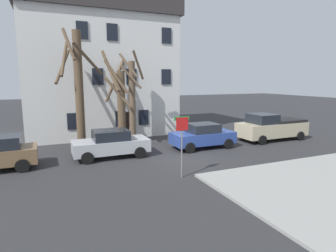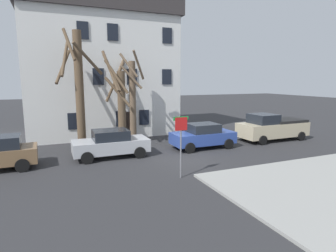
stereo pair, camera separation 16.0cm
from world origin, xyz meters
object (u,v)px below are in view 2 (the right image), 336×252
object	(u,v)px
building_main	(101,63)
car_blue_sedan	(203,136)
tree_bare_mid	(120,102)
street_sign_pole	(181,135)
car_silver_sedan	(111,143)
tree_bare_near	(78,86)
pickup_truck_beige	(272,127)
tree_bare_far	(132,97)

from	to	relation	value
building_main	car_blue_sedan	world-z (taller)	building_main
tree_bare_mid	street_sign_pole	world-z (taller)	tree_bare_mid
tree_bare_mid	car_silver_sedan	xyz separation A→B (m)	(-1.20, -2.55, -2.27)
tree_bare_near	pickup_truck_beige	xyz separation A→B (m)	(13.75, -2.89, -3.16)
tree_bare_near	car_silver_sedan	bearing A→B (deg)	-63.93
car_blue_sedan	tree_bare_near	bearing A→B (deg)	158.15
tree_bare_far	street_sign_pole	xyz separation A→B (m)	(-0.10, -8.64, -1.29)
tree_bare_far	street_sign_pole	bearing A→B (deg)	-90.68
car_silver_sedan	pickup_truck_beige	distance (m)	12.33
car_blue_sedan	car_silver_sedan	bearing A→B (deg)	178.75
tree_bare_mid	street_sign_pole	bearing A→B (deg)	-81.73
car_silver_sedan	building_main	bearing A→B (deg)	83.33
building_main	tree_bare_mid	size ratio (longest dim) A/B	1.89
tree_bare_near	tree_bare_mid	world-z (taller)	tree_bare_near
car_silver_sedan	street_sign_pole	distance (m)	5.54
car_silver_sedan	pickup_truck_beige	size ratio (longest dim) A/B	0.81
tree_bare_far	pickup_truck_beige	world-z (taller)	tree_bare_far
car_blue_sedan	tree_bare_mid	bearing A→B (deg)	151.66
tree_bare_far	tree_bare_near	bearing A→B (deg)	-167.89
tree_bare_mid	tree_bare_near	bearing A→B (deg)	172.10
tree_bare_far	car_blue_sedan	distance (m)	5.97
building_main	street_sign_pole	world-z (taller)	building_main
pickup_truck_beige	street_sign_pole	size ratio (longest dim) A/B	1.87
tree_bare_far	building_main	bearing A→B (deg)	107.11
tree_bare_mid	street_sign_pole	size ratio (longest dim) A/B	2.22
building_main	tree_bare_near	xyz separation A→B (m)	(-2.40, -5.42, -1.82)
building_main	car_silver_sedan	distance (m)	9.85
tree_bare_near	street_sign_pole	xyz separation A→B (m)	(3.72, -7.82, -2.11)
tree_bare_near	tree_bare_mid	distance (m)	2.86
tree_bare_near	tree_bare_far	distance (m)	3.99
tree_bare_mid	street_sign_pole	xyz separation A→B (m)	(1.08, -7.45, -1.06)
car_blue_sedan	street_sign_pole	size ratio (longest dim) A/B	1.46
car_silver_sedan	street_sign_pole	size ratio (longest dim) A/B	1.51
car_silver_sedan	car_blue_sedan	world-z (taller)	car_blue_sedan
pickup_truck_beige	tree_bare_mid	bearing A→B (deg)	167.19
tree_bare_mid	car_blue_sedan	distance (m)	6.10
pickup_truck_beige	street_sign_pole	distance (m)	11.23
tree_bare_near	tree_bare_far	xyz separation A→B (m)	(3.82, 0.82, -0.82)
pickup_truck_beige	street_sign_pole	world-z (taller)	street_sign_pole
building_main	tree_bare_far	xyz separation A→B (m)	(1.42, -4.60, -2.64)
tree_bare_near	car_silver_sedan	xyz separation A→B (m)	(1.43, -2.92, -3.33)
tree_bare_near	street_sign_pole	distance (m)	8.91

